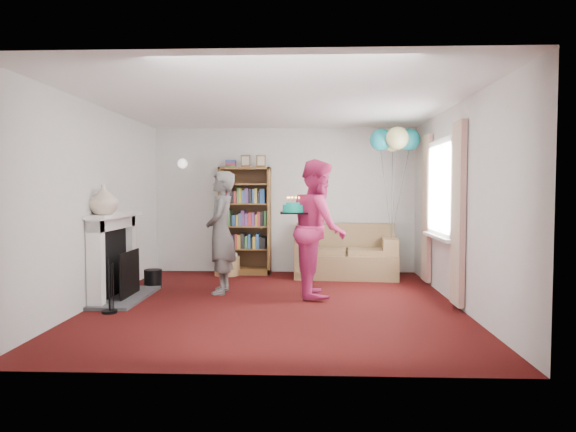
{
  "coord_description": "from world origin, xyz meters",
  "views": [
    {
      "loc": [
        0.41,
        -6.4,
        1.44
      ],
      "look_at": [
        0.13,
        0.6,
        1.07
      ],
      "focal_mm": 32.0,
      "sensor_mm": 36.0,
      "label": 1
    }
  ],
  "objects_px": {
    "sofa": "(346,257)",
    "person_magenta": "(318,228)",
    "bookcase": "(245,221)",
    "birthday_cake": "(295,209)",
    "person_striped": "(221,232)"
  },
  "relations": [
    {
      "from": "bookcase",
      "to": "person_magenta",
      "type": "distance_m",
      "value": 2.18
    },
    {
      "from": "bookcase",
      "to": "person_magenta",
      "type": "relative_size",
      "value": 1.1
    },
    {
      "from": "bookcase",
      "to": "person_striped",
      "type": "distance_m",
      "value": 1.67
    },
    {
      "from": "bookcase",
      "to": "birthday_cake",
      "type": "xyz_separation_m",
      "value": [
        0.89,
        -1.88,
        0.29
      ]
    },
    {
      "from": "person_magenta",
      "to": "birthday_cake",
      "type": "relative_size",
      "value": 4.7
    },
    {
      "from": "sofa",
      "to": "person_magenta",
      "type": "bearing_deg",
      "value": -102.29
    },
    {
      "from": "bookcase",
      "to": "person_striped",
      "type": "xyz_separation_m",
      "value": [
        -0.14,
        -1.66,
        -0.05
      ]
    },
    {
      "from": "sofa",
      "to": "person_striped",
      "type": "relative_size",
      "value": 0.97
    },
    {
      "from": "person_magenta",
      "to": "sofa",
      "type": "bearing_deg",
      "value": -21.49
    },
    {
      "from": "bookcase",
      "to": "person_magenta",
      "type": "xyz_separation_m",
      "value": [
        1.21,
        -1.81,
        0.03
      ]
    },
    {
      "from": "birthday_cake",
      "to": "person_striped",
      "type": "bearing_deg",
      "value": 168.04
    },
    {
      "from": "sofa",
      "to": "birthday_cake",
      "type": "height_order",
      "value": "birthday_cake"
    },
    {
      "from": "sofa",
      "to": "person_magenta",
      "type": "relative_size",
      "value": 0.89
    },
    {
      "from": "bookcase",
      "to": "birthday_cake",
      "type": "bearing_deg",
      "value": -64.58
    },
    {
      "from": "birthday_cake",
      "to": "sofa",
      "type": "bearing_deg",
      "value": 63.92
    }
  ]
}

